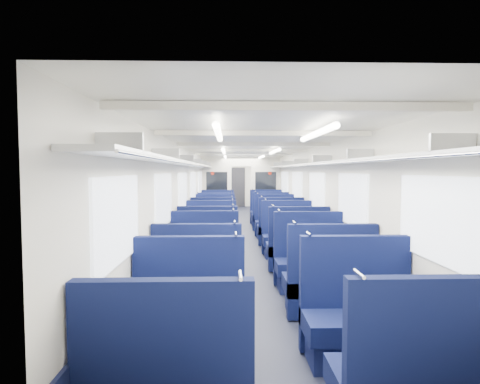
# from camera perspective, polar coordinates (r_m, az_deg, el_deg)

# --- Properties ---
(floor) EXTENTS (2.80, 18.00, 0.01)m
(floor) POSITION_cam_1_polar(r_m,az_deg,el_deg) (10.98, 0.67, -6.49)
(floor) COLOR black
(floor) RESTS_ON ground
(ceiling) EXTENTS (2.80, 18.00, 0.01)m
(ceiling) POSITION_cam_1_polar(r_m,az_deg,el_deg) (10.83, 0.68, 5.85)
(ceiling) COLOR white
(ceiling) RESTS_ON wall_left
(wall_left) EXTENTS (0.02, 18.00, 2.35)m
(wall_left) POSITION_cam_1_polar(r_m,az_deg,el_deg) (10.88, -6.72, -0.37)
(wall_left) COLOR silver
(wall_left) RESTS_ON floor
(dado_left) EXTENTS (0.03, 17.90, 0.70)m
(dado_left) POSITION_cam_1_polar(r_m,az_deg,el_deg) (10.96, -6.61, -4.68)
(dado_left) COLOR #111739
(dado_left) RESTS_ON floor
(wall_right) EXTENTS (0.02, 18.00, 2.35)m
(wall_right) POSITION_cam_1_polar(r_m,az_deg,el_deg) (10.99, 7.99, -0.34)
(wall_right) COLOR silver
(wall_right) RESTS_ON floor
(dado_right) EXTENTS (0.03, 17.90, 0.70)m
(dado_right) POSITION_cam_1_polar(r_m,az_deg,el_deg) (11.07, 7.88, -4.61)
(dado_right) COLOR #111739
(dado_right) RESTS_ON floor
(wall_far) EXTENTS (2.80, 0.02, 2.35)m
(wall_far) POSITION_cam_1_polar(r_m,az_deg,el_deg) (19.83, -0.36, 1.25)
(wall_far) COLOR silver
(wall_far) RESTS_ON floor
(luggage_rack_left) EXTENTS (0.36, 17.40, 0.18)m
(luggage_rack_left) POSITION_cam_1_polar(r_m,az_deg,el_deg) (10.84, -5.76, 3.84)
(luggage_rack_left) COLOR #B2B5BA
(luggage_rack_left) RESTS_ON wall_left
(luggage_rack_right) EXTENTS (0.36, 17.40, 0.18)m
(luggage_rack_right) POSITION_cam_1_polar(r_m,az_deg,el_deg) (10.94, 7.05, 3.83)
(luggage_rack_right) COLOR #B2B5BA
(luggage_rack_right) RESTS_ON wall_right
(windows) EXTENTS (2.78, 15.60, 0.75)m
(windows) POSITION_cam_1_polar(r_m,az_deg,el_deg) (10.37, 0.77, 0.83)
(windows) COLOR white
(windows) RESTS_ON wall_left
(ceiling_fittings) EXTENTS (2.70, 16.06, 0.11)m
(ceiling_fittings) POSITION_cam_1_polar(r_m,az_deg,el_deg) (10.57, 0.73, 5.59)
(ceiling_fittings) COLOR silver
(ceiling_fittings) RESTS_ON ceiling
(end_door) EXTENTS (0.75, 0.06, 2.00)m
(end_door) POSITION_cam_1_polar(r_m,az_deg,el_deg) (19.78, -0.36, 0.73)
(end_door) COLOR black
(end_door) RESTS_ON floor
(bulkhead) EXTENTS (2.80, 0.10, 2.35)m
(bulkhead) POSITION_cam_1_polar(r_m,az_deg,el_deg) (13.84, 0.18, 0.65)
(bulkhead) COLOR silver
(bulkhead) RESTS_ON floor
(seat_2) EXTENTS (1.10, 0.61, 1.23)m
(seat_2) POSITION_cam_1_polar(r_m,az_deg,el_deg) (3.95, -7.71, -18.65)
(seat_2) COLOR #0E1744
(seat_2) RESTS_ON floor
(seat_3) EXTENTS (1.10, 0.61, 1.23)m
(seat_3) POSITION_cam_1_polar(r_m,az_deg,el_deg) (4.12, 17.17, -17.84)
(seat_3) COLOR #0E1744
(seat_3) RESTS_ON floor
(seat_4) EXTENTS (1.10, 0.61, 1.23)m
(seat_4) POSITION_cam_1_polar(r_m,az_deg,el_deg) (5.08, -6.23, -13.62)
(seat_4) COLOR #0E1744
(seat_4) RESTS_ON floor
(seat_5) EXTENTS (1.10, 0.61, 1.23)m
(seat_5) POSITION_cam_1_polar(r_m,az_deg,el_deg) (5.16, 12.97, -13.43)
(seat_5) COLOR #0E1744
(seat_5) RESTS_ON floor
(seat_6) EXTENTS (1.10, 0.61, 1.23)m
(seat_6) POSITION_cam_1_polar(r_m,az_deg,el_deg) (6.24, -5.32, -10.43)
(seat_6) COLOR #0E1744
(seat_6) RESTS_ON floor
(seat_7) EXTENTS (1.10, 0.61, 1.23)m
(seat_7) POSITION_cam_1_polar(r_m,az_deg,el_deg) (6.21, 10.31, -10.53)
(seat_7) COLOR #0E1744
(seat_7) RESTS_ON floor
(seat_8) EXTENTS (1.10, 0.61, 1.23)m
(seat_8) POSITION_cam_1_polar(r_m,az_deg,el_deg) (7.35, -4.75, -8.35)
(seat_8) COLOR #0E1744
(seat_8) RESTS_ON floor
(seat_9) EXTENTS (1.10, 0.61, 1.23)m
(seat_9) POSITION_cam_1_polar(r_m,az_deg,el_deg) (7.30, 8.46, -8.45)
(seat_9) COLOR #0E1744
(seat_9) RESTS_ON floor
(seat_10) EXTENTS (1.10, 0.61, 1.23)m
(seat_10) POSITION_cam_1_polar(r_m,az_deg,el_deg) (8.39, -4.34, -6.90)
(seat_10) COLOR #0E1744
(seat_10) RESTS_ON floor
(seat_11) EXTENTS (1.10, 0.61, 1.23)m
(seat_11) POSITION_cam_1_polar(r_m,az_deg,el_deg) (8.42, 7.08, -6.88)
(seat_11) COLOR #0E1744
(seat_11) RESTS_ON floor
(seat_12) EXTENTS (1.10, 0.61, 1.23)m
(seat_12) POSITION_cam_1_polar(r_m,az_deg,el_deg) (9.66, -3.98, -5.56)
(seat_12) COLOR #0E1744
(seat_12) RESTS_ON floor
(seat_13) EXTENTS (1.10, 0.61, 1.23)m
(seat_13) POSITION_cam_1_polar(r_m,az_deg,el_deg) (9.64, 5.95, -5.59)
(seat_13) COLOR #0E1744
(seat_13) RESTS_ON floor
(seat_14) EXTENTS (1.10, 0.61, 1.23)m
(seat_14) POSITION_cam_1_polar(r_m,az_deg,el_deg) (10.72, -3.74, -4.69)
(seat_14) COLOR #0E1744
(seat_14) RESTS_ON floor
(seat_15) EXTENTS (1.10, 0.61, 1.23)m
(seat_15) POSITION_cam_1_polar(r_m,az_deg,el_deg) (10.67, 5.21, -4.73)
(seat_15) COLOR #0E1744
(seat_15) RESTS_ON floor
(seat_16) EXTENTS (1.10, 0.61, 1.23)m
(seat_16) POSITION_cam_1_polar(r_m,az_deg,el_deg) (11.77, -3.55, -3.99)
(seat_16) COLOR #0E1744
(seat_16) RESTS_ON floor
(seat_17) EXTENTS (1.10, 0.61, 1.23)m
(seat_17) POSITION_cam_1_polar(r_m,az_deg,el_deg) (11.98, 4.46, -3.86)
(seat_17) COLOR #0E1744
(seat_17) RESTS_ON floor
(seat_18) EXTENTS (1.10, 0.61, 1.23)m
(seat_18) POSITION_cam_1_polar(r_m,az_deg,el_deg) (12.89, -3.38, -3.36)
(seat_18) COLOR #0E1744
(seat_18) RESTS_ON floor
(seat_19) EXTENTS (1.10, 0.61, 1.23)m
(seat_19) POSITION_cam_1_polar(r_m,az_deg,el_deg) (13.11, 3.93, -3.25)
(seat_19) COLOR #0E1744
(seat_19) RESTS_ON floor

